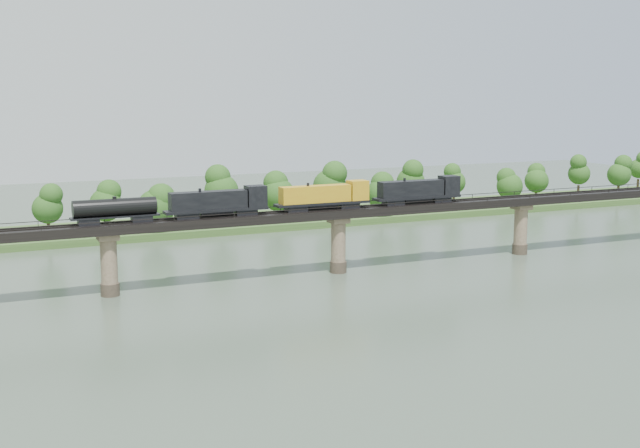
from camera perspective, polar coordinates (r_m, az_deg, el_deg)
name	(u,v)px	position (r m, az deg, el deg)	size (l,w,h in m)	color
ground	(427,314)	(117.81, 7.65, -6.39)	(400.00, 400.00, 0.00)	#364536
far_bank	(239,222)	(193.31, -5.75, 0.11)	(300.00, 24.00, 1.60)	#2F4E1F
bridge	(338,242)	(142.19, 1.31, -1.31)	(236.00, 30.00, 11.50)	#473A2D
bridge_superstructure	(338,207)	(141.15, 1.32, 1.22)	(220.00, 4.90, 0.75)	black
far_treeline	(211,193)	(185.49, -7.76, 2.18)	(289.06, 17.54, 13.60)	#382619
freight_train	(289,199)	(137.13, -2.20, 1.82)	(70.34, 2.74, 4.84)	black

